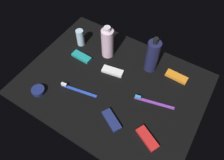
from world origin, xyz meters
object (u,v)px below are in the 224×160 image
at_px(toothbrush_blue, 77,90).
at_px(snack_bar_navy, 112,120).
at_px(lotion_bottle, 152,56).
at_px(deodorant_stick, 80,38).
at_px(bodywash_bottle, 108,43).
at_px(snack_bar_white, 113,71).
at_px(cream_tin_left, 38,91).
at_px(snack_bar_orange, 177,77).
at_px(toothbrush_purple, 152,102).
at_px(snack_bar_teal, 82,57).
at_px(snack_bar_red, 147,138).

distance_m(toothbrush_blue, snack_bar_navy, 0.22).
xyz_separation_m(lotion_bottle, deodorant_stick, (0.39, 0.05, -0.04)).
distance_m(bodywash_bottle, deodorant_stick, 0.17).
height_order(snack_bar_white, snack_bar_navy, same).
bearing_deg(snack_bar_white, cream_tin_left, 40.30).
xyz_separation_m(deodorant_stick, snack_bar_orange, (-0.53, -0.06, -0.04)).
height_order(lotion_bottle, toothbrush_purple, lotion_bottle).
height_order(bodywash_bottle, cream_tin_left, bodywash_bottle).
bearing_deg(cream_tin_left, lotion_bottle, -133.00).
bearing_deg(lotion_bottle, deodorant_stick, 6.67).
relative_size(toothbrush_blue, snack_bar_teal, 1.72).
distance_m(toothbrush_blue, snack_bar_white, 0.20).
xyz_separation_m(bodywash_bottle, deodorant_stick, (0.16, 0.01, -0.04)).
distance_m(toothbrush_purple, snack_bar_red, 0.17).
bearing_deg(snack_bar_orange, bodywash_bottle, 8.86).
bearing_deg(snack_bar_navy, toothbrush_blue, 16.44).
height_order(lotion_bottle, snack_bar_orange, lotion_bottle).
bearing_deg(snack_bar_white, snack_bar_red, 133.88).
bearing_deg(snack_bar_white, snack_bar_teal, -8.78).
xyz_separation_m(snack_bar_navy, cream_tin_left, (0.36, 0.05, 0.00)).
bearing_deg(snack_bar_teal, snack_bar_navy, 147.90).
height_order(snack_bar_navy, cream_tin_left, cream_tin_left).
xyz_separation_m(toothbrush_purple, toothbrush_blue, (0.32, 0.13, 0.00)).
relative_size(toothbrush_purple, snack_bar_orange, 1.71).
bearing_deg(lotion_bottle, snack_bar_orange, -174.36).
bearing_deg(snack_bar_teal, snack_bar_orange, -161.00).
xyz_separation_m(lotion_bottle, snack_bar_orange, (-0.14, -0.01, -0.08)).
bearing_deg(snack_bar_red, deodorant_stick, -1.86).
bearing_deg(toothbrush_purple, snack_bar_teal, -6.53).
xyz_separation_m(bodywash_bottle, snack_bar_red, (-0.38, 0.30, -0.08)).
bearing_deg(snack_bar_teal, snack_bar_red, 158.82).
relative_size(deodorant_stick, cream_tin_left, 1.53).
relative_size(bodywash_bottle, cream_tin_left, 2.98).
height_order(snack_bar_white, snack_bar_teal, same).
xyz_separation_m(toothbrush_purple, snack_bar_navy, (0.10, 0.17, 0.00)).
xyz_separation_m(deodorant_stick, snack_bar_teal, (-0.06, 0.08, -0.04)).
height_order(lotion_bottle, snack_bar_navy, lotion_bottle).
relative_size(bodywash_bottle, snack_bar_navy, 1.74).
height_order(toothbrush_purple, cream_tin_left, same).
height_order(bodywash_bottle, toothbrush_blue, bodywash_bottle).
relative_size(toothbrush_purple, snack_bar_teal, 1.71).
bearing_deg(snack_bar_white, toothbrush_blue, 54.17).
bearing_deg(snack_bar_orange, toothbrush_blue, 42.26).
height_order(bodywash_bottle, toothbrush_purple, bodywash_bottle).
xyz_separation_m(snack_bar_white, snack_bar_orange, (-0.28, -0.13, 0.00)).
bearing_deg(snack_bar_navy, deodorant_stick, -10.03).
xyz_separation_m(toothbrush_purple, cream_tin_left, (0.47, 0.22, 0.00)).
relative_size(lotion_bottle, cream_tin_left, 3.29).
relative_size(toothbrush_purple, snack_bar_white, 1.71).
height_order(deodorant_stick, snack_bar_navy, deodorant_stick).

